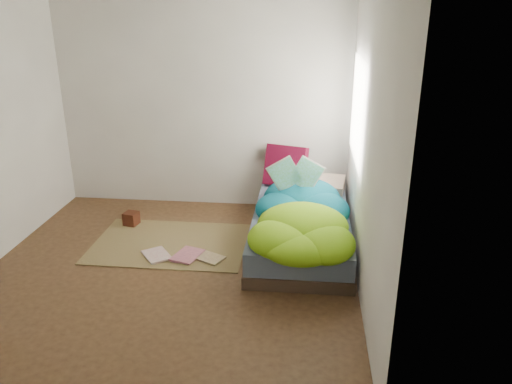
# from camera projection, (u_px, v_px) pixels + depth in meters

# --- Properties ---
(ground) EXTENTS (3.50, 3.50, 0.00)m
(ground) POSITION_uv_depth(u_px,v_px,m) (171.00, 270.00, 4.76)
(ground) COLOR #402918
(ground) RESTS_ON ground
(room_walls) EXTENTS (3.54, 3.54, 2.62)m
(room_walls) POSITION_uv_depth(u_px,v_px,m) (160.00, 100.00, 4.19)
(room_walls) COLOR silver
(room_walls) RESTS_ON ground
(bed) EXTENTS (1.00, 2.00, 0.34)m
(bed) POSITION_uv_depth(u_px,v_px,m) (301.00, 228.00, 5.25)
(bed) COLOR #372D1E
(bed) RESTS_ON ground
(duvet) EXTENTS (0.96, 1.84, 0.34)m
(duvet) POSITION_uv_depth(u_px,v_px,m) (301.00, 206.00, 4.92)
(duvet) COLOR navy
(duvet) RESTS_ON bed
(rug) EXTENTS (1.60, 1.10, 0.01)m
(rug) POSITION_uv_depth(u_px,v_px,m) (170.00, 243.00, 5.28)
(rug) COLOR brown
(rug) RESTS_ON ground
(pillow_floral) EXTENTS (0.60, 0.42, 0.13)m
(pillow_floral) POSITION_uv_depth(u_px,v_px,m) (320.00, 184.00, 5.83)
(pillow_floral) COLOR white
(pillow_floral) RESTS_ON bed
(pillow_magenta) EXTENTS (0.51, 0.28, 0.48)m
(pillow_magenta) POSITION_uv_depth(u_px,v_px,m) (286.00, 166.00, 5.90)
(pillow_magenta) COLOR #450417
(pillow_magenta) RESTS_ON bed
(open_book) EXTENTS (0.48, 0.16, 0.29)m
(open_book) POSITION_uv_depth(u_px,v_px,m) (296.00, 165.00, 5.14)
(open_book) COLOR #34872C
(open_book) RESTS_ON duvet
(wooden_box) EXTENTS (0.17, 0.17, 0.15)m
(wooden_box) POSITION_uv_depth(u_px,v_px,m) (131.00, 218.00, 5.69)
(wooden_box) COLOR #3E180E
(wooden_box) RESTS_ON rug
(floor_book_a) EXTENTS (0.36, 0.38, 0.02)m
(floor_book_a) POSITION_uv_depth(u_px,v_px,m) (146.00, 258.00, 4.94)
(floor_book_a) COLOR silver
(floor_book_a) RESTS_ON rug
(floor_book_b) EXTENTS (0.33, 0.38, 0.03)m
(floor_book_b) POSITION_uv_depth(u_px,v_px,m) (177.00, 253.00, 5.02)
(floor_book_b) COLOR #D2798A
(floor_book_b) RESTS_ON rug
(floor_book_c) EXTENTS (0.33, 0.29, 0.02)m
(floor_book_c) POSITION_uv_depth(u_px,v_px,m) (204.00, 262.00, 4.86)
(floor_book_c) COLOR tan
(floor_book_c) RESTS_ON rug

